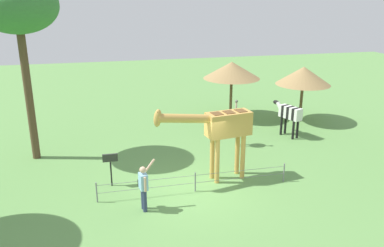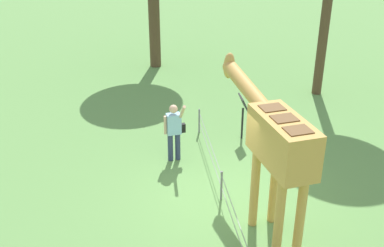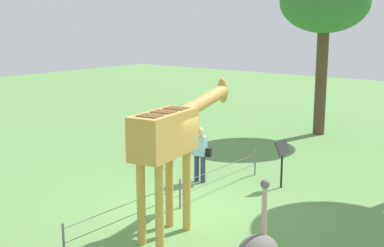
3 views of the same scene
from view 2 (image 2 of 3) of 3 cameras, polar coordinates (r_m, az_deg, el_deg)
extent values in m
plane|color=#60934C|center=(10.82, 4.09, -9.29)|extent=(60.00, 60.00, 0.00)
cylinder|color=gold|center=(9.62, 7.75, -7.96)|extent=(0.18, 0.18, 1.79)
cylinder|color=gold|center=(9.79, 10.13, -7.50)|extent=(0.18, 0.18, 1.79)
cylinder|color=gold|center=(8.82, 10.69, -11.68)|extent=(0.18, 0.18, 1.79)
cylinder|color=gold|center=(9.01, 13.24, -11.09)|extent=(0.18, 0.18, 1.79)
cube|color=gold|center=(8.61, 11.09, -2.13)|extent=(1.79, 0.96, 0.90)
cube|color=brown|center=(8.82, 9.87, 1.95)|extent=(0.43, 0.49, 0.02)
cube|color=brown|center=(8.41, 11.35, 0.64)|extent=(0.43, 0.49, 0.02)
cube|color=brown|center=(8.02, 12.96, -0.80)|extent=(0.43, 0.49, 0.02)
cylinder|color=gold|center=(9.82, 6.85, 4.38)|extent=(2.25, 0.67, 0.61)
ellipsoid|color=gold|center=(10.72, 4.61, 7.13)|extent=(0.40, 0.31, 0.67)
cylinder|color=brown|center=(10.65, 4.32, 8.04)|extent=(0.05, 0.05, 0.14)
cylinder|color=brown|center=(10.68, 4.96, 8.06)|extent=(0.05, 0.05, 0.14)
cylinder|color=navy|center=(12.18, -1.77, -2.80)|extent=(0.14, 0.14, 0.78)
cylinder|color=navy|center=(12.13, -2.69, -2.93)|extent=(0.14, 0.14, 0.78)
cube|color=#8CBFE0|center=(11.85, -2.28, -0.04)|extent=(0.30, 0.40, 0.55)
sphere|color=#D8AD8C|center=(11.68, -2.32, 1.80)|extent=(0.22, 0.22, 0.22)
cylinder|color=#D8AD8C|center=(11.47, -1.19, 1.46)|extent=(0.42, 0.15, 0.47)
cylinder|color=#D8AD8C|center=(11.81, -3.31, -0.20)|extent=(0.08, 0.08, 0.50)
cube|color=black|center=(12.02, -1.32, -0.56)|extent=(0.15, 0.22, 0.24)
cylinder|color=brown|center=(16.45, 16.19, 12.56)|extent=(0.33, 0.33, 5.50)
cylinder|color=brown|center=(19.07, -4.71, 13.09)|extent=(0.46, 0.46, 4.18)
cylinder|color=black|center=(13.29, 6.23, 0.01)|extent=(0.06, 0.06, 0.95)
cube|color=#2D2D2D|center=(13.02, 6.36, 2.61)|extent=(0.56, 0.21, 0.38)
cylinder|color=slate|center=(10.59, 3.66, -7.67)|extent=(0.05, 0.05, 0.75)
cylinder|color=slate|center=(13.61, 0.90, 0.34)|extent=(0.05, 0.05, 0.75)
cube|color=slate|center=(10.45, 3.70, -6.46)|extent=(7.00, 0.01, 0.01)
cube|color=slate|center=(10.61, 3.65, -7.84)|extent=(7.00, 0.01, 0.01)
camera|label=1|loc=(16.08, -54.02, 18.59)|focal=37.26mm
camera|label=3|loc=(9.55, 81.90, -7.09)|focal=48.25mm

